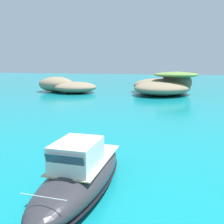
% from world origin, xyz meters
% --- Properties ---
extents(islet_large, '(18.83, 25.06, 5.79)m').
position_xyz_m(islet_large, '(-0.32, 63.70, 2.10)').
color(islet_large, '#84755B').
rests_on(islet_large, ground).
extents(islet_small, '(20.99, 16.50, 4.22)m').
position_xyz_m(islet_small, '(-26.89, 58.43, 1.74)').
color(islet_small, '#84755B').
rests_on(islet_small, ground).
extents(motorboat_charcoal, '(3.55, 11.18, 3.27)m').
position_xyz_m(motorboat_charcoal, '(-0.41, 8.53, 1.09)').
color(motorboat_charcoal, '#2D2D33').
rests_on(motorboat_charcoal, ground).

